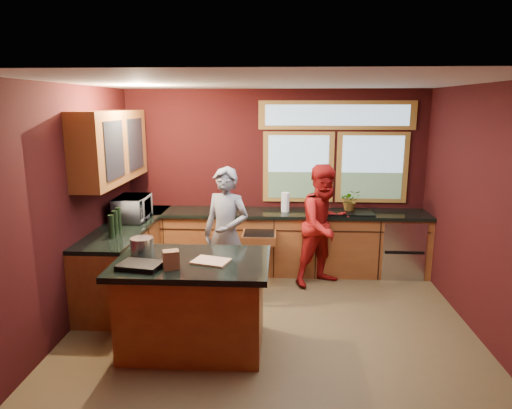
# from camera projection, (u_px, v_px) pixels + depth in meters

# --- Properties ---
(floor) EXTENTS (4.50, 4.50, 0.00)m
(floor) POSITION_uv_depth(u_px,v_px,m) (272.00, 323.00, 5.28)
(floor) COLOR brown
(floor) RESTS_ON ground
(room_shell) EXTENTS (4.52, 4.02, 2.71)m
(room_shell) POSITION_uv_depth(u_px,v_px,m) (221.00, 165.00, 5.24)
(room_shell) COLOR black
(room_shell) RESTS_ON ground
(back_counter) EXTENTS (4.50, 0.64, 0.93)m
(back_counter) POSITION_uv_depth(u_px,v_px,m) (287.00, 242.00, 6.82)
(back_counter) COLOR brown
(back_counter) RESTS_ON floor
(left_counter) EXTENTS (0.64, 2.30, 0.93)m
(left_counter) POSITION_uv_depth(u_px,v_px,m) (128.00, 258.00, 6.11)
(left_counter) COLOR brown
(left_counter) RESTS_ON floor
(island) EXTENTS (1.55, 1.05, 0.95)m
(island) POSITION_uv_depth(u_px,v_px,m) (193.00, 303.00, 4.69)
(island) COLOR brown
(island) RESTS_ON floor
(person_grey) EXTENTS (0.74, 0.62, 1.72)m
(person_grey) POSITION_uv_depth(u_px,v_px,m) (226.00, 234.00, 5.80)
(person_grey) COLOR slate
(person_grey) RESTS_ON floor
(person_red) EXTENTS (1.04, 0.99, 1.69)m
(person_red) POSITION_uv_depth(u_px,v_px,m) (324.00, 225.00, 6.28)
(person_red) COLOR #9F1412
(person_red) RESTS_ON floor
(microwave) EXTENTS (0.42, 0.60, 0.33)m
(microwave) POSITION_uv_depth(u_px,v_px,m) (133.00, 208.00, 6.19)
(microwave) COLOR #999999
(microwave) RESTS_ON left_counter
(potted_plant) EXTENTS (0.29, 0.25, 0.33)m
(potted_plant) POSITION_uv_depth(u_px,v_px,m) (350.00, 201.00, 6.69)
(potted_plant) COLOR #999999
(potted_plant) RESTS_ON back_counter
(paper_towel) EXTENTS (0.12, 0.12, 0.28)m
(paper_towel) POSITION_uv_depth(u_px,v_px,m) (285.00, 202.00, 6.70)
(paper_towel) COLOR white
(paper_towel) RESTS_ON back_counter
(cutting_board) EXTENTS (0.41, 0.34, 0.02)m
(cutting_board) POSITION_uv_depth(u_px,v_px,m) (211.00, 261.00, 4.52)
(cutting_board) COLOR tan
(cutting_board) RESTS_ON island
(stock_pot) EXTENTS (0.24, 0.24, 0.18)m
(stock_pot) POSITION_uv_depth(u_px,v_px,m) (142.00, 246.00, 4.74)
(stock_pot) COLOR silver
(stock_pot) RESTS_ON island
(paper_bag) EXTENTS (0.18, 0.16, 0.18)m
(paper_bag) POSITION_uv_depth(u_px,v_px,m) (171.00, 260.00, 4.33)
(paper_bag) COLOR brown
(paper_bag) RESTS_ON island
(black_tray) EXTENTS (0.44, 0.35, 0.05)m
(black_tray) POSITION_uv_depth(u_px,v_px,m) (140.00, 266.00, 4.36)
(black_tray) COLOR black
(black_tray) RESTS_ON island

